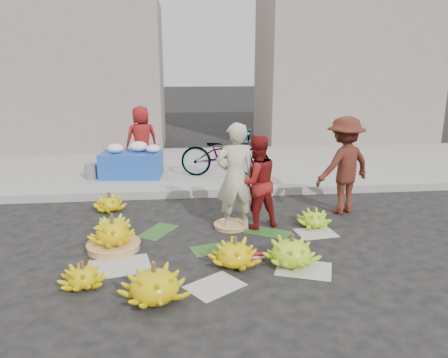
{
  "coord_description": "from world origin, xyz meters",
  "views": [
    {
      "loc": [
        -0.55,
        -5.57,
        2.41
      ],
      "look_at": [
        0.11,
        0.78,
        0.7
      ],
      "focal_mm": 35.0,
      "sensor_mm": 36.0,
      "label": 1
    }
  ],
  "objects": [
    {
      "name": "grey_bucket",
      "position": [
        -2.35,
        3.26,
        0.27
      ],
      "size": [
        0.26,
        0.26,
        0.3
      ],
      "primitive_type": "cylinder",
      "color": "slate",
      "rests_on": "sidewalk"
    },
    {
      "name": "building_right",
      "position": [
        4.5,
        7.7,
        2.5
      ],
      "size": [
        5.0,
        3.0,
        5.0
      ],
      "primitive_type": "cube",
      "color": "gray",
      "rests_on": "sidewalk"
    },
    {
      "name": "banana_bunch_3",
      "position": [
        0.09,
        -0.72,
        0.17
      ],
      "size": [
        0.75,
        0.75,
        0.38
      ],
      "rotation": [
        0.0,
        0.0,
        -0.3
      ],
      "color": "yellow",
      "rests_on": "ground"
    },
    {
      "name": "curb",
      "position": [
        0.0,
        2.2,
        0.07
      ],
      "size": [
        40.0,
        0.25,
        0.15
      ],
      "primitive_type": "cube",
      "color": "gray",
      "rests_on": "ground"
    },
    {
      "name": "newspaper_scatter",
      "position": [
        0.0,
        -0.8,
        0.0
      ],
      "size": [
        3.2,
        1.8,
        0.0
      ],
      "primitive_type": null,
      "color": "beige",
      "rests_on": "ground"
    },
    {
      "name": "banana_bunch_2",
      "position": [
        -0.85,
        -1.44,
        0.2
      ],
      "size": [
        0.8,
        0.8,
        0.43
      ],
      "rotation": [
        0.0,
        0.0,
        -0.14
      ],
      "color": "yellow",
      "rests_on": "ground"
    },
    {
      "name": "banana_bunch_5",
      "position": [
        1.44,
        0.47,
        0.13
      ],
      "size": [
        0.5,
        0.5,
        0.31
      ],
      "rotation": [
        0.0,
        0.0,
        0.03
      ],
      "color": "#87CA1C",
      "rests_on": "ground"
    },
    {
      "name": "banana_bunch_7",
      "position": [
        -1.74,
        1.52,
        0.13
      ],
      "size": [
        0.58,
        0.58,
        0.32
      ],
      "rotation": [
        0.0,
        0.0,
        0.21
      ],
      "color": "yellow",
      "rests_on": "ground"
    },
    {
      "name": "vendor_cream",
      "position": [
        0.24,
        0.48,
        0.8
      ],
      "size": [
        0.62,
        0.44,
        1.6
      ],
      "primitive_type": "imported",
      "rotation": [
        0.0,
        0.0,
        3.25
      ],
      "color": "beige",
      "rests_on": "ground"
    },
    {
      "name": "building_left",
      "position": [
        -4.0,
        7.2,
        2.0
      ],
      "size": [
        6.0,
        3.0,
        4.0
      ],
      "primitive_type": "cube",
      "color": "gray",
      "rests_on": "sidewalk"
    },
    {
      "name": "man_striped",
      "position": [
        2.09,
        1.06,
        0.8
      ],
      "size": [
        1.18,
        0.95,
        1.59
      ],
      "primitive_type": "imported",
      "rotation": [
        0.0,
        0.0,
        3.54
      ],
      "color": "maroon",
      "rests_on": "ground"
    },
    {
      "name": "banana_leaves",
      "position": [
        -0.1,
        0.2,
        0.0
      ],
      "size": [
        2.0,
        1.0,
        0.0
      ],
      "primitive_type": null,
      "color": "#214C19",
      "rests_on": "ground"
    },
    {
      "name": "vendor_red",
      "position": [
        0.57,
        0.56,
        0.7
      ],
      "size": [
        0.81,
        0.71,
        1.39
      ],
      "primitive_type": "imported",
      "rotation": [
        0.0,
        0.0,
        3.46
      ],
      "color": "maroon",
      "rests_on": "ground"
    },
    {
      "name": "incense_stack",
      "position": [
        0.37,
        -0.59,
        0.05
      ],
      "size": [
        0.21,
        0.07,
        0.09
      ],
      "primitive_type": "cube",
      "rotation": [
        0.0,
        0.0,
        0.01
      ],
      "color": "red",
      "rests_on": "ground"
    },
    {
      "name": "flower_table",
      "position": [
        -1.54,
        3.35,
        0.41
      ],
      "size": [
        1.28,
        0.87,
        0.71
      ],
      "rotation": [
        0.0,
        0.0,
        -0.09
      ],
      "color": "#1A43AB",
      "rests_on": "sidewalk"
    },
    {
      "name": "banana_bunch_6",
      "position": [
        -1.55,
        0.5,
        0.13
      ],
      "size": [
        0.54,
        0.54,
        0.31
      ],
      "rotation": [
        0.0,
        0.0,
        -0.19
      ],
      "color": "#87CA1C",
      "rests_on": "ground"
    },
    {
      "name": "flower_vendor",
      "position": [
        -1.35,
        3.73,
        0.83
      ],
      "size": [
        0.81,
        0.67,
        1.42
      ],
      "primitive_type": "imported",
      "rotation": [
        0.0,
        0.0,
        3.5
      ],
      "color": "maroon",
      "rests_on": "sidewalk"
    },
    {
      "name": "bicycle",
      "position": [
        0.37,
        3.16,
        0.6
      ],
      "size": [
        0.97,
        1.91,
        0.96
      ],
      "primitive_type": "imported",
      "rotation": [
        0.0,
        0.0,
        1.38
      ],
      "color": "gray",
      "rests_on": "sidewalk"
    },
    {
      "name": "banana_bunch_4",
      "position": [
        0.77,
        -0.77,
        0.18
      ],
      "size": [
        0.77,
        0.77,
        0.41
      ],
      "rotation": [
        0.0,
        0.0,
        0.18
      ],
      "color": "#87CA1C",
      "rests_on": "ground"
    },
    {
      "name": "sidewalk",
      "position": [
        0.0,
        4.3,
        0.06
      ],
      "size": [
        40.0,
        4.0,
        0.12
      ],
      "primitive_type": "cube",
      "color": "gray",
      "rests_on": "ground"
    },
    {
      "name": "basket_spare",
      "position": [
        0.18,
        0.55,
        0.03
      ],
      "size": [
        0.61,
        0.61,
        0.06
      ],
      "primitive_type": "cylinder",
      "rotation": [
        0.0,
        0.0,
        0.32
      ],
      "color": "#B3844B",
      "rests_on": "ground"
    },
    {
      "name": "ground",
      "position": [
        0.0,
        0.0,
        0.0
      ],
      "size": [
        80.0,
        80.0,
        0.0
      ],
      "primitive_type": "plane",
      "color": "black",
      "rests_on": "ground"
    },
    {
      "name": "banana_bunch_0",
      "position": [
        -1.46,
        -0.08,
        0.2
      ],
      "size": [
        0.68,
        0.68,
        0.47
      ],
      "rotation": [
        0.0,
        0.0,
        0.01
      ],
      "color": "#B3844B",
      "rests_on": "ground"
    },
    {
      "name": "banana_bunch_1",
      "position": [
        -1.65,
        -1.05,
        0.13
      ],
      "size": [
        0.48,
        0.48,
        0.3
      ],
      "rotation": [
        0.0,
        0.0,
        0.04
      ],
      "color": "yellow",
      "rests_on": "ground"
    }
  ]
}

